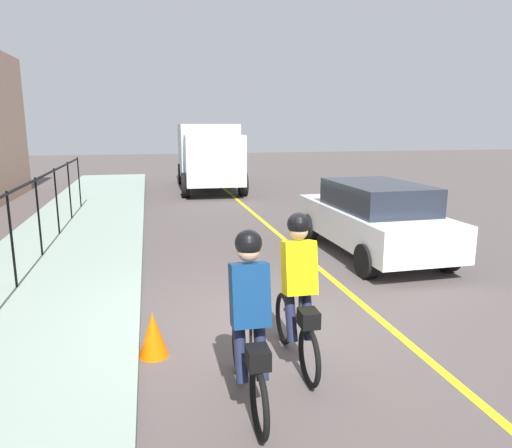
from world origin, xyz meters
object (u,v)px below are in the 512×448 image
(cyclist_lead, at_px, (298,292))
(traffic_cone_near, at_px, (153,334))
(cyclist_follow, at_px, (249,323))
(box_truck_background, at_px, (208,153))
(patrol_sedan, at_px, (373,217))

(cyclist_lead, xyz_separation_m, traffic_cone_near, (0.60, 1.64, -0.63))
(cyclist_follow, distance_m, traffic_cone_near, 1.73)
(box_truck_background, bearing_deg, traffic_cone_near, -7.62)
(cyclist_follow, distance_m, patrol_sedan, 6.26)
(cyclist_lead, distance_m, patrol_sedan, 5.25)
(cyclist_lead, xyz_separation_m, box_truck_background, (15.81, -0.94, 0.64))
(traffic_cone_near, bearing_deg, cyclist_follow, -145.22)
(cyclist_lead, height_order, box_truck_background, box_truck_background)
(cyclist_follow, height_order, patrol_sedan, cyclist_follow)
(cyclist_lead, relative_size, traffic_cone_near, 3.23)
(cyclist_follow, bearing_deg, cyclist_lead, -44.17)
(patrol_sedan, relative_size, traffic_cone_near, 7.85)
(patrol_sedan, relative_size, box_truck_background, 0.65)
(box_truck_background, bearing_deg, cyclist_lead, -1.39)
(patrol_sedan, height_order, traffic_cone_near, patrol_sedan)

